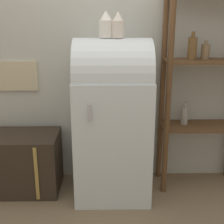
{
  "coord_description": "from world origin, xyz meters",
  "views": [
    {
      "loc": [
        -0.05,
        -2.42,
        1.61
      ],
      "look_at": [
        -0.0,
        0.23,
        0.79
      ],
      "focal_mm": 50.0,
      "sensor_mm": 36.0,
      "label": 1
    }
  ],
  "objects_px": {
    "refrigerator": "(112,116)",
    "suitcase_trunk": "(21,162)",
    "vase_left": "(106,25)",
    "vase_center": "(118,26)"
  },
  "relations": [
    {
      "from": "refrigerator",
      "to": "suitcase_trunk",
      "type": "height_order",
      "value": "refrigerator"
    },
    {
      "from": "refrigerator",
      "to": "vase_left",
      "type": "xyz_separation_m",
      "value": [
        -0.05,
        0.0,
        0.79
      ]
    },
    {
      "from": "refrigerator",
      "to": "vase_left",
      "type": "distance_m",
      "value": 0.79
    },
    {
      "from": "refrigerator",
      "to": "vase_center",
      "type": "distance_m",
      "value": 0.79
    },
    {
      "from": "refrigerator",
      "to": "vase_center",
      "type": "bearing_deg",
      "value": -13.98
    },
    {
      "from": "refrigerator",
      "to": "suitcase_trunk",
      "type": "xyz_separation_m",
      "value": [
        -0.87,
        0.05,
        -0.47
      ]
    },
    {
      "from": "suitcase_trunk",
      "to": "vase_left",
      "type": "bearing_deg",
      "value": -3.12
    },
    {
      "from": "vase_left",
      "to": "suitcase_trunk",
      "type": "bearing_deg",
      "value": 176.88
    },
    {
      "from": "refrigerator",
      "to": "suitcase_trunk",
      "type": "bearing_deg",
      "value": 176.82
    },
    {
      "from": "suitcase_trunk",
      "to": "vase_left",
      "type": "relative_size",
      "value": 3.38
    }
  ]
}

